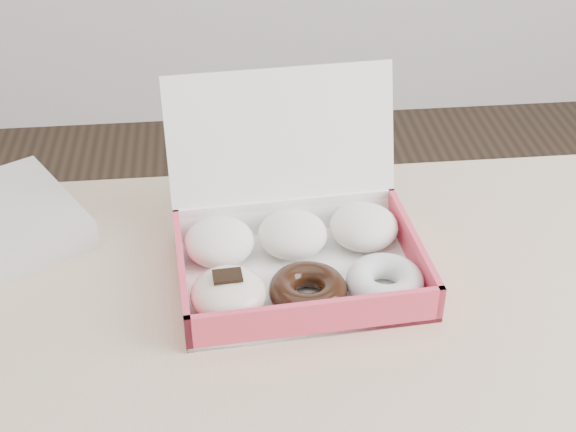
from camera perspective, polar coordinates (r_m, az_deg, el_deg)
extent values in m
cube|color=tan|center=(0.87, 3.25, -11.72)|extent=(1.20, 0.80, 0.04)
cube|color=white|center=(0.96, 0.84, -4.30)|extent=(0.30, 0.23, 0.01)
cube|color=#E73E56|center=(0.87, 2.08, -7.33)|extent=(0.28, 0.03, 0.05)
cube|color=white|center=(1.03, -0.19, 0.09)|extent=(0.28, 0.03, 0.05)
cube|color=#E73E56|center=(0.94, -7.54, -4.19)|extent=(0.02, 0.21, 0.05)
cube|color=#E73E56|center=(0.98, 8.86, -2.41)|extent=(0.02, 0.21, 0.05)
cube|color=white|center=(1.00, -0.40, 4.57)|extent=(0.29, 0.09, 0.20)
ellipsoid|color=white|center=(0.97, -4.91, -1.83)|extent=(0.09, 0.09, 0.05)
ellipsoid|color=white|center=(0.98, 0.32, -1.30)|extent=(0.09, 0.09, 0.05)
ellipsoid|color=white|center=(1.00, 5.41, -0.76)|extent=(0.09, 0.09, 0.05)
ellipsoid|color=beige|center=(0.90, -4.26, -5.54)|extent=(0.09, 0.09, 0.05)
cube|color=black|center=(0.88, -4.33, -4.26)|extent=(0.03, 0.03, 0.00)
torus|color=black|center=(0.91, 1.43, -5.32)|extent=(0.10, 0.10, 0.03)
torus|color=white|center=(0.93, 6.90, -4.66)|extent=(0.10, 0.10, 0.03)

